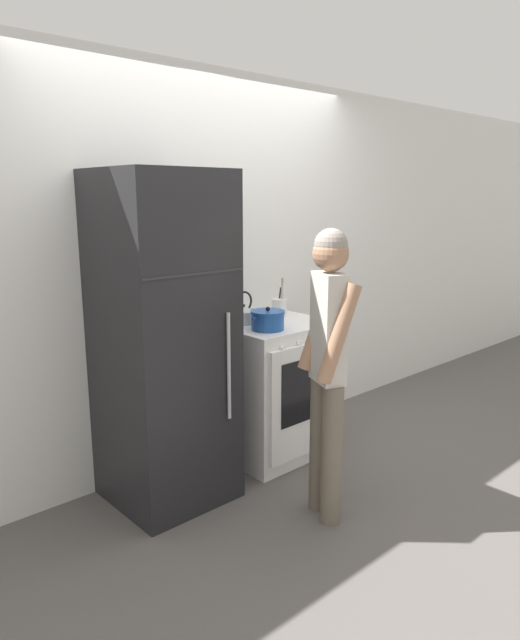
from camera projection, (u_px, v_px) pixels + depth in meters
name	position (u px, v px, depth m)	size (l,w,h in m)	color
ground_plane	(212.00, 449.00, 4.04)	(14.00, 14.00, 0.00)	#5B5654
wall_back	(206.00, 269.00, 3.79)	(10.00, 0.06, 2.55)	silver
refrigerator	(164.00, 341.00, 3.23)	(0.64, 0.67, 1.90)	black
stove_range	(275.00, 388.00, 3.89)	(0.73, 0.65, 0.92)	white
dutch_oven_pot	(268.00, 320.00, 3.61)	(0.26, 0.22, 0.15)	#1E4C9E
tea_kettle	(244.00, 314.00, 3.79)	(0.23, 0.19, 0.22)	silver
utensil_jar	(279.00, 307.00, 4.02)	(0.11, 0.11, 0.28)	silver
person	(328.00, 358.00, 3.02)	(0.34, 0.39, 1.60)	#6B6051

